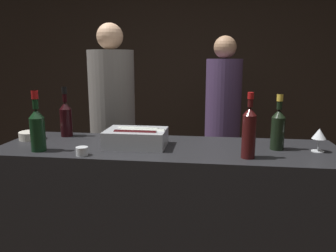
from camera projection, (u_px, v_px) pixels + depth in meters
name	position (u px, v px, depth m)	size (l,w,h in m)	color
wall_back_chalkboard	(191.00, 72.00, 4.01)	(6.40, 0.06, 2.80)	black
bar_counter	(167.00, 227.00, 2.05)	(2.01, 0.59, 1.04)	black
ice_bin_with_bottles	(137.00, 137.00, 1.94)	(0.35, 0.25, 0.11)	#9EA0A5
bowl_white	(31.00, 135.00, 2.13)	(0.15, 0.15, 0.05)	silver
wine_glass	(319.00, 135.00, 1.82)	(0.08, 0.08, 0.13)	silver
candle_votive	(82.00, 151.00, 1.77)	(0.07, 0.07, 0.05)	silver
red_wine_bottle_burgundy	(37.00, 127.00, 1.83)	(0.08, 0.08, 0.34)	black
red_wine_bottle_tall	(249.00, 131.00, 1.70)	(0.07, 0.07, 0.35)	#380F0F
champagne_bottle	(278.00, 127.00, 1.86)	(0.08, 0.08, 0.32)	black
red_wine_bottle_black_foil	(66.00, 117.00, 2.19)	(0.08, 0.08, 0.33)	black
person_in_hoodie	(113.00, 124.00, 2.72)	(0.37, 0.37, 1.83)	black
person_blond_tee	(223.00, 118.00, 3.15)	(0.34, 0.34, 1.77)	black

